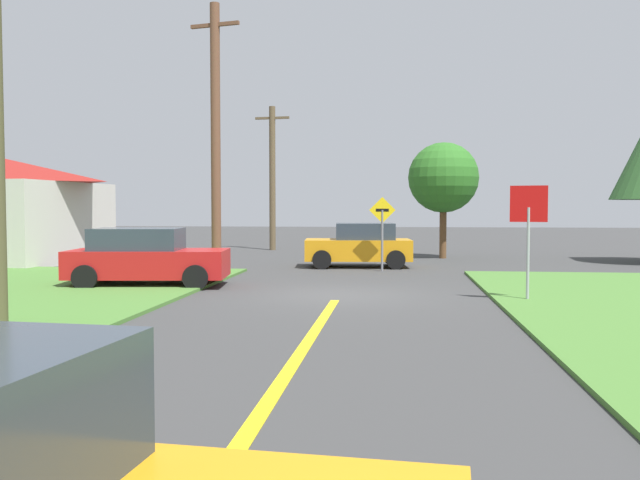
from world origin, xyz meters
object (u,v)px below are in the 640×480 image
at_px(utility_pole_far, 272,177).
at_px(pine_tree_center, 443,178).
at_px(barn, 0,210).
at_px(direction_sign, 382,225).
at_px(stop_sign, 529,219).
at_px(utility_pole_mid, 216,135).
at_px(car_approaching_junction, 360,245).
at_px(parked_car_near_building, 146,257).

xyz_separation_m(utility_pole_far, pine_tree_center, (8.37, -4.83, -0.33)).
relative_size(utility_pole_far, barn, 1.00).
relative_size(pine_tree_center, barn, 0.68).
height_order(utility_pole_far, direction_sign, utility_pole_far).
distance_m(stop_sign, utility_pole_mid, 11.68).
height_order(car_approaching_junction, barn, barn).
bearing_deg(stop_sign, direction_sign, -53.88).
distance_m(car_approaching_junction, direction_sign, 1.90).
bearing_deg(direction_sign, stop_sign, -64.39).
bearing_deg(car_approaching_junction, barn, -7.72).
height_order(utility_pole_far, barn, utility_pole_far).
bearing_deg(utility_pole_mid, car_approaching_junction, 23.75).
distance_m(stop_sign, utility_pole_far, 20.64).
bearing_deg(pine_tree_center, direction_sign, -112.01).
distance_m(parked_car_near_building, barn, 11.72).
bearing_deg(stop_sign, car_approaching_junction, -53.17).
distance_m(stop_sign, direction_sign, 8.10).
distance_m(car_approaching_junction, pine_tree_center, 6.33).
height_order(stop_sign, parked_car_near_building, stop_sign).
relative_size(direction_sign, pine_tree_center, 0.51).
xyz_separation_m(utility_pole_mid, direction_sign, (5.69, 0.63, -3.07)).
bearing_deg(barn, pine_tree_center, 12.61).
height_order(stop_sign, barn, barn).
height_order(utility_pole_mid, utility_pole_far, utility_pole_mid).
height_order(parked_car_near_building, direction_sign, direction_sign).
bearing_deg(utility_pole_far, direction_sign, -61.84).
bearing_deg(utility_pole_mid, barn, 163.91).
xyz_separation_m(car_approaching_junction, direction_sign, (0.85, -1.50, 0.79)).
relative_size(parked_car_near_building, utility_pole_far, 0.61).
xyz_separation_m(parked_car_near_building, pine_tree_center, (8.91, 11.45, 2.66)).
height_order(stop_sign, pine_tree_center, pine_tree_center).
bearing_deg(direction_sign, utility_pole_far, 118.16).
distance_m(stop_sign, pine_tree_center, 13.59).
xyz_separation_m(utility_pole_mid, pine_tree_center, (8.18, 6.79, -1.19)).
distance_m(utility_pole_mid, pine_tree_center, 10.70).
distance_m(utility_pole_far, direction_sign, 12.66).
relative_size(stop_sign, utility_pole_mid, 0.30).
height_order(parked_car_near_building, utility_pole_mid, utility_pole_mid).
bearing_deg(direction_sign, barn, 171.98).
distance_m(direction_sign, barn, 15.54).
bearing_deg(direction_sign, parked_car_near_building, -140.55).
height_order(stop_sign, direction_sign, stop_sign).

